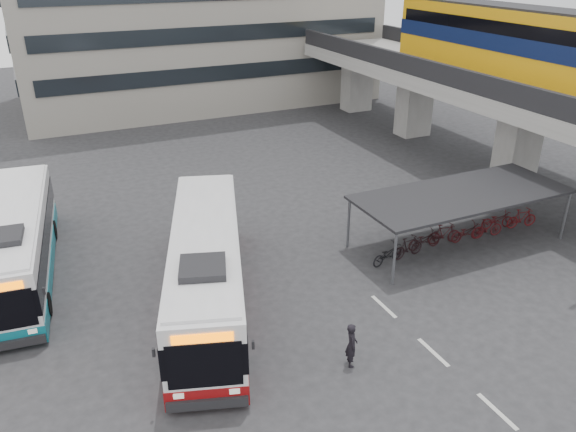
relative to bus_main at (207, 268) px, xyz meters
name	(u,v)px	position (x,y,z in m)	size (l,w,h in m)	color
ground	(327,323)	(3.53, -3.06, -1.59)	(120.00, 120.00, 0.00)	#28282B
viaduct	(502,67)	(20.53, 7.11, 4.64)	(8.00, 32.00, 9.68)	gray
bike_shelter	(458,218)	(12.01, -0.06, -0.29)	(10.00, 4.00, 2.54)	#595B60
road_markings	(433,352)	(6.03, -6.06, -1.58)	(0.15, 7.60, 0.01)	beige
bus_main	(207,268)	(0.00, 0.00, 0.00)	(5.97, 11.78, 3.42)	white
bus_teal	(18,243)	(-6.42, 5.41, -0.09)	(3.52, 11.11, 3.23)	white
pedestrian	(352,345)	(3.16, -5.38, -0.79)	(0.58, 0.38, 1.59)	black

